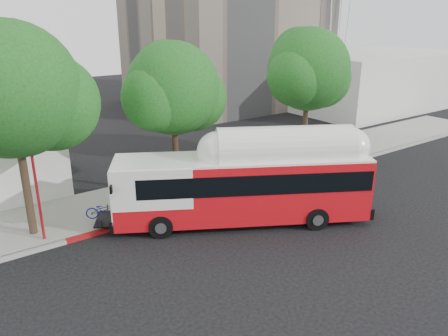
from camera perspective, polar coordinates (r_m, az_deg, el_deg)
name	(u,v)px	position (r m, az deg, el deg)	size (l,w,h in m)	color
ground	(256,228)	(21.50, 4.25, -7.83)	(120.00, 120.00, 0.00)	black
sidewalk	(187,187)	(26.32, -4.80, -2.43)	(60.00, 5.00, 0.15)	gray
curb_strip	(212,201)	(24.29, -1.63, -4.28)	(60.00, 0.30, 0.15)	gray
red_curb_segment	(164,214)	(22.90, -7.90, -5.98)	(10.00, 0.32, 0.16)	maroon
street_tree_left	(23,94)	(20.78, -24.73, 8.75)	(6.67, 5.80, 9.74)	#2D2116
street_tree_mid	(179,91)	(24.11, -5.87, 9.93)	(5.75, 5.00, 8.62)	#2D2116
street_tree_right	(312,72)	(30.13, 11.46, 12.17)	(6.21, 5.40, 9.18)	#2D2116
horizon_block	(372,80)	(52.72, 18.79, 10.86)	(20.00, 12.00, 6.00)	silver
transit_bus	(244,188)	(21.37, 2.63, -2.60)	(12.61, 8.38, 3.90)	red
signal_pole	(38,196)	(20.94, -23.13, -3.43)	(0.12, 0.41, 4.38)	#A41117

